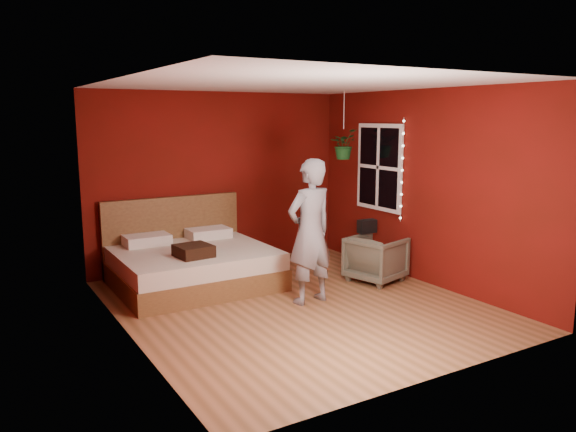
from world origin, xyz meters
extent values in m
plane|color=#95603B|center=(0.00, 0.00, 0.00)|extent=(4.50, 4.50, 0.00)
cube|color=#630D0A|center=(0.00, 2.26, 1.30)|extent=(4.00, 0.02, 2.60)
cube|color=#630D0A|center=(0.00, -2.26, 1.30)|extent=(4.00, 0.02, 2.60)
cube|color=#630D0A|center=(-2.01, 0.00, 1.30)|extent=(0.02, 4.50, 2.60)
cube|color=#630D0A|center=(2.01, 0.00, 1.30)|extent=(0.02, 4.50, 2.60)
cube|color=silver|center=(0.00, 0.00, 2.61)|extent=(4.00, 4.50, 0.02)
cube|color=white|center=(1.97, 0.90, 1.50)|extent=(0.04, 0.97, 1.27)
cube|color=black|center=(1.96, 0.90, 1.50)|extent=(0.02, 0.85, 1.15)
cube|color=white|center=(1.95, 0.90, 1.50)|extent=(0.03, 0.05, 1.15)
cube|color=white|center=(1.95, 0.90, 1.50)|extent=(0.03, 0.85, 0.05)
cylinder|color=silver|center=(1.94, 0.38, 1.50)|extent=(0.01, 0.01, 1.45)
sphere|color=#FFF2CC|center=(1.94, 0.38, 0.83)|extent=(0.04, 0.04, 0.04)
sphere|color=#FFF2CC|center=(1.94, 0.38, 0.99)|extent=(0.04, 0.04, 0.04)
sphere|color=#FFF2CC|center=(1.94, 0.38, 1.16)|extent=(0.04, 0.04, 0.04)
sphere|color=#FFF2CC|center=(1.94, 0.38, 1.33)|extent=(0.04, 0.04, 0.04)
sphere|color=#FFF2CC|center=(1.94, 0.38, 1.50)|extent=(0.04, 0.04, 0.04)
sphere|color=#FFF2CC|center=(1.94, 0.38, 1.67)|extent=(0.04, 0.04, 0.04)
sphere|color=#FFF2CC|center=(1.94, 0.38, 1.84)|extent=(0.04, 0.04, 0.04)
sphere|color=#FFF2CC|center=(1.94, 0.38, 2.01)|extent=(0.04, 0.04, 0.04)
sphere|color=#FFF2CC|center=(1.94, 0.38, 2.17)|extent=(0.04, 0.04, 0.04)
cube|color=brown|center=(-0.78, 1.35, 0.14)|extent=(2.01, 1.71, 0.28)
cube|color=beige|center=(-0.78, 1.35, 0.39)|extent=(1.97, 1.67, 0.22)
cube|color=brown|center=(-0.78, 2.16, 0.55)|extent=(2.01, 0.08, 1.11)
cube|color=silver|center=(-1.23, 1.92, 0.57)|extent=(0.60, 0.38, 0.14)
cube|color=silver|center=(-0.33, 1.92, 0.57)|extent=(0.60, 0.38, 0.14)
imported|color=slate|center=(0.18, 0.01, 0.88)|extent=(0.68, 0.49, 1.75)
imported|color=#585746|center=(1.45, 0.30, 0.31)|extent=(0.84, 0.83, 0.63)
cube|color=black|center=(1.50, 0.56, 0.72)|extent=(0.27, 0.14, 0.19)
cube|color=black|center=(-0.92, 0.98, 0.58)|extent=(0.45, 0.45, 0.15)
cylinder|color=silver|center=(1.58, 1.27, 2.33)|extent=(0.01, 0.01, 0.55)
imported|color=#17511F|center=(1.58, 1.27, 1.83)|extent=(0.51, 0.48, 0.45)
camera|label=1|loc=(-3.40, -5.50, 2.23)|focal=35.00mm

